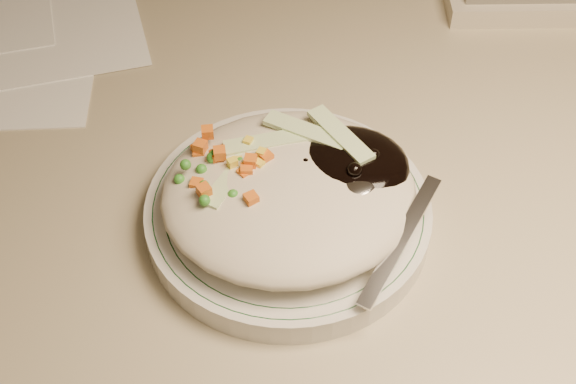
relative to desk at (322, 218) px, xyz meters
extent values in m
cube|color=tan|center=(0.00, 0.00, 0.18)|extent=(1.40, 0.70, 0.04)
cylinder|color=silver|center=(-0.06, -0.17, 0.21)|extent=(0.22, 0.22, 0.02)
torus|color=#144723|center=(-0.06, -0.17, 0.22)|extent=(0.21, 0.21, 0.00)
torus|color=#144723|center=(-0.06, -0.17, 0.22)|extent=(0.19, 0.19, 0.00)
ellipsoid|color=#B8AF95|center=(-0.06, -0.17, 0.24)|extent=(0.19, 0.18, 0.04)
ellipsoid|color=black|center=(-0.02, -0.16, 0.25)|extent=(0.10, 0.09, 0.03)
ellipsoid|color=orange|center=(-0.11, -0.15, 0.24)|extent=(0.08, 0.08, 0.02)
sphere|color=black|center=(-0.05, -0.16, 0.25)|extent=(0.01, 0.01, 0.01)
sphere|color=black|center=(-0.02, -0.15, 0.25)|extent=(0.01, 0.01, 0.01)
sphere|color=black|center=(0.00, -0.16, 0.26)|extent=(0.01, 0.01, 0.01)
sphere|color=black|center=(0.00, -0.14, 0.25)|extent=(0.01, 0.01, 0.01)
sphere|color=black|center=(-0.02, -0.17, 0.26)|extent=(0.01, 0.01, 0.01)
sphere|color=black|center=(-0.02, -0.16, 0.25)|extent=(0.01, 0.01, 0.01)
sphere|color=black|center=(-0.01, -0.15, 0.25)|extent=(0.01, 0.01, 0.01)
cube|color=#D56117|center=(-0.11, -0.14, 0.26)|extent=(0.01, 0.01, 0.01)
cube|color=#D56117|center=(-0.10, -0.17, 0.25)|extent=(0.01, 0.01, 0.01)
cube|color=#D56117|center=(-0.13, -0.13, 0.26)|extent=(0.01, 0.01, 0.01)
cube|color=#D56117|center=(-0.09, -0.15, 0.26)|extent=(0.01, 0.01, 0.01)
cube|color=#D56117|center=(-0.09, -0.16, 0.26)|extent=(0.01, 0.01, 0.01)
cube|color=#D56117|center=(-0.13, -0.12, 0.25)|extent=(0.01, 0.01, 0.01)
cube|color=#D56117|center=(-0.11, -0.14, 0.26)|extent=(0.01, 0.01, 0.01)
cube|color=#D56117|center=(-0.10, -0.16, 0.26)|extent=(0.01, 0.01, 0.01)
cube|color=#D56117|center=(-0.08, -0.15, 0.26)|extent=(0.01, 0.01, 0.01)
cube|color=#D56117|center=(-0.12, -0.12, 0.26)|extent=(0.01, 0.01, 0.01)
cube|color=#D56117|center=(-0.13, -0.18, 0.26)|extent=(0.01, 0.01, 0.01)
cube|color=#D56117|center=(-0.09, -0.19, 0.26)|extent=(0.01, 0.01, 0.01)
cube|color=#D56117|center=(-0.13, -0.16, 0.25)|extent=(0.01, 0.01, 0.01)
cube|color=#D56117|center=(-0.13, -0.13, 0.25)|extent=(0.01, 0.01, 0.01)
sphere|color=#388C28|center=(-0.09, -0.15, 0.25)|extent=(0.01, 0.01, 0.01)
sphere|color=#388C28|center=(-0.13, -0.19, 0.26)|extent=(0.01, 0.01, 0.01)
sphere|color=#388C28|center=(-0.13, -0.15, 0.26)|extent=(0.01, 0.01, 0.01)
sphere|color=#388C28|center=(-0.14, -0.15, 0.26)|extent=(0.01, 0.01, 0.01)
sphere|color=#388C28|center=(-0.10, -0.15, 0.25)|extent=(0.01, 0.01, 0.01)
sphere|color=#388C28|center=(-0.09, -0.18, 0.25)|extent=(0.01, 0.01, 0.01)
sphere|color=#388C28|center=(-0.11, -0.16, 0.25)|extent=(0.01, 0.01, 0.01)
sphere|color=#388C28|center=(-0.12, -0.17, 0.25)|extent=(0.01, 0.01, 0.01)
sphere|color=#388C28|center=(-0.14, -0.15, 0.25)|extent=(0.01, 0.01, 0.01)
sphere|color=#388C28|center=(-0.12, -0.14, 0.26)|extent=(0.01, 0.01, 0.01)
sphere|color=#388C28|center=(-0.12, -0.14, 0.26)|extent=(0.01, 0.01, 0.01)
sphere|color=#388C28|center=(-0.13, -0.17, 0.25)|extent=(0.01, 0.01, 0.01)
sphere|color=#388C28|center=(-0.11, -0.18, 0.26)|extent=(0.01, 0.01, 0.01)
sphere|color=#388C28|center=(-0.07, -0.13, 0.25)|extent=(0.01, 0.01, 0.01)
cube|color=yellow|center=(-0.10, -0.15, 0.25)|extent=(0.01, 0.01, 0.01)
cube|color=yellow|center=(-0.08, -0.16, 0.26)|extent=(0.01, 0.01, 0.01)
cube|color=yellow|center=(-0.11, -0.14, 0.25)|extent=(0.01, 0.01, 0.01)
cube|color=yellow|center=(-0.10, -0.15, 0.26)|extent=(0.01, 0.01, 0.01)
cube|color=yellow|center=(-0.11, -0.16, 0.25)|extent=(0.01, 0.01, 0.01)
cube|color=yellow|center=(-0.08, -0.15, 0.26)|extent=(0.01, 0.01, 0.01)
cube|color=yellow|center=(-0.09, -0.13, 0.26)|extent=(0.01, 0.01, 0.01)
cube|color=yellow|center=(-0.10, -0.16, 0.25)|extent=(0.01, 0.01, 0.01)
cube|color=#B2D18C|center=(-0.07, -0.13, 0.26)|extent=(0.07, 0.02, 0.00)
cube|color=#B2D18C|center=(-0.04, -0.13, 0.26)|extent=(0.06, 0.05, 0.00)
cube|color=#B2D18C|center=(-0.10, -0.16, 0.26)|extent=(0.05, 0.06, 0.00)
cube|color=#B2D18C|center=(-0.02, -0.14, 0.26)|extent=(0.04, 0.07, 0.00)
ellipsoid|color=silver|center=(-0.02, -0.18, 0.25)|extent=(0.06, 0.06, 0.01)
cube|color=silver|center=(0.01, -0.23, 0.24)|extent=(0.08, 0.09, 0.03)
camera|label=1|loc=(-0.12, -0.57, 0.69)|focal=50.00mm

